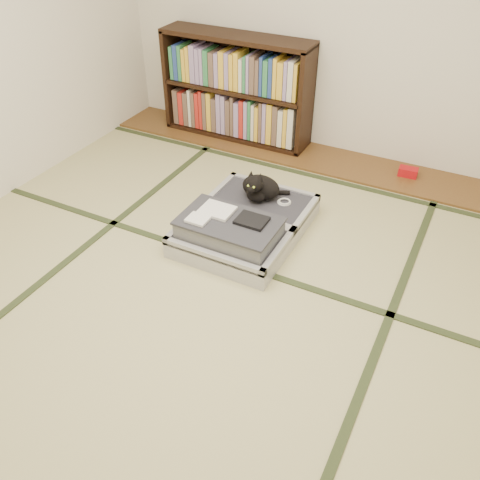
% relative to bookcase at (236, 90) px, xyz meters
% --- Properties ---
extents(floor, '(4.50, 4.50, 0.00)m').
position_rel_bookcase_xyz_m(floor, '(0.87, -2.07, -0.45)').
color(floor, '#C8C185').
rests_on(floor, ground).
extents(wood_strip, '(4.00, 0.50, 0.02)m').
position_rel_bookcase_xyz_m(wood_strip, '(0.87, -0.07, -0.44)').
color(wood_strip, brown).
rests_on(wood_strip, ground).
extents(red_item, '(0.16, 0.10, 0.07)m').
position_rel_bookcase_xyz_m(red_item, '(1.60, -0.04, -0.40)').
color(red_item, '#B20E13').
rests_on(red_item, wood_strip).
extents(room_shell, '(4.50, 4.50, 4.50)m').
position_rel_bookcase_xyz_m(room_shell, '(0.87, -2.07, 1.01)').
color(room_shell, white).
rests_on(room_shell, ground).
extents(tatami_borders, '(4.00, 4.50, 0.01)m').
position_rel_bookcase_xyz_m(tatami_borders, '(0.87, -1.58, -0.45)').
color(tatami_borders, '#2D381E').
rests_on(tatami_borders, ground).
extents(bookcase, '(1.36, 0.31, 0.92)m').
position_rel_bookcase_xyz_m(bookcase, '(0.00, 0.00, 0.00)').
color(bookcase, black).
rests_on(bookcase, wood_strip).
extents(suitcase, '(0.73, 0.97, 0.29)m').
position_rel_bookcase_xyz_m(suitcase, '(0.77, -1.38, -0.35)').
color(suitcase, '#B4B4B9').
rests_on(suitcase, floor).
extents(cat, '(0.32, 0.33, 0.26)m').
position_rel_bookcase_xyz_m(cat, '(0.75, -1.09, -0.21)').
color(cat, black).
rests_on(cat, suitcase).
extents(cable_coil, '(0.10, 0.10, 0.02)m').
position_rel_bookcase_xyz_m(cable_coil, '(0.94, -1.06, -0.30)').
color(cable_coil, white).
rests_on(cable_coil, suitcase).
extents(hanger, '(0.38, 0.21, 0.01)m').
position_rel_bookcase_xyz_m(hanger, '(0.55, -1.68, -0.44)').
color(hanger, black).
rests_on(hanger, floor).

